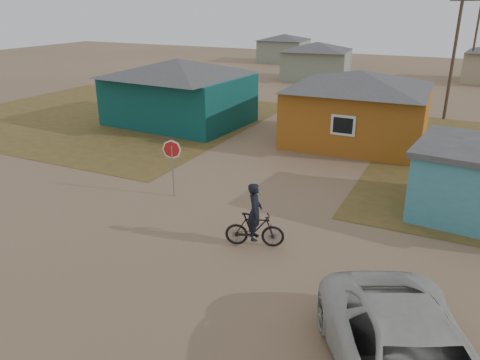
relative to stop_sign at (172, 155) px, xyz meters
name	(u,v)px	position (x,y,z in m)	size (l,w,h in m)	color
ground	(175,244)	(2.20, -3.30, -1.72)	(120.00, 120.00, 0.00)	#85674D
grass_nw	(107,116)	(-11.80, 9.70, -1.71)	(20.00, 18.00, 0.00)	brown
house_teal	(179,90)	(-6.30, 10.20, 0.34)	(8.93, 7.08, 4.00)	#0B3E3C
house_yellow	(358,106)	(4.70, 10.70, 0.29)	(7.72, 6.76, 3.90)	#A05A18
house_pale_west	(317,60)	(-3.80, 30.70, 0.14)	(7.04, 6.15, 3.60)	gray
house_pale_north	(284,48)	(-11.80, 42.70, 0.04)	(6.28, 5.81, 3.40)	gray
utility_pole_near	(454,54)	(8.70, 18.70, 2.42)	(1.40, 0.20, 8.00)	#4A3A2C
utility_pole_far	(475,38)	(9.70, 34.70, 2.42)	(1.40, 0.20, 8.00)	#4A3A2C
stop_sign	(172,155)	(0.00, 0.00, 0.00)	(0.76, 0.12, 2.32)	gray
cyclist	(255,224)	(4.54, -2.28, -0.94)	(1.94, 1.11, 2.12)	black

